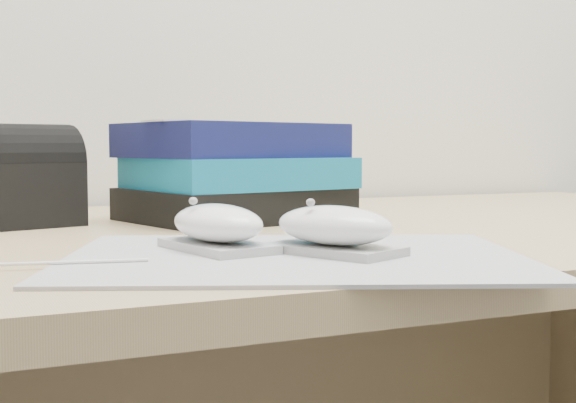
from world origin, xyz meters
name	(u,v)px	position (x,y,z in m)	size (l,w,h in m)	color
mousepad	(295,256)	(-0.10, 1.33, 0.73)	(0.38, 0.30, 0.00)	gray
mouse_rear	(217,227)	(-0.15, 1.38, 0.75)	(0.08, 0.12, 0.05)	#ACACAE
mouse_front	(334,230)	(-0.07, 1.32, 0.75)	(0.10, 0.13, 0.05)	#9A9B9D
usb_cable	(8,264)	(-0.33, 1.36, 0.73)	(0.00, 0.00, 0.21)	white
book_stack	(235,173)	(-0.02, 1.68, 0.79)	(0.29, 0.25, 0.12)	black
pouch	(19,177)	(-0.28, 1.70, 0.79)	(0.15, 0.12, 0.12)	black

